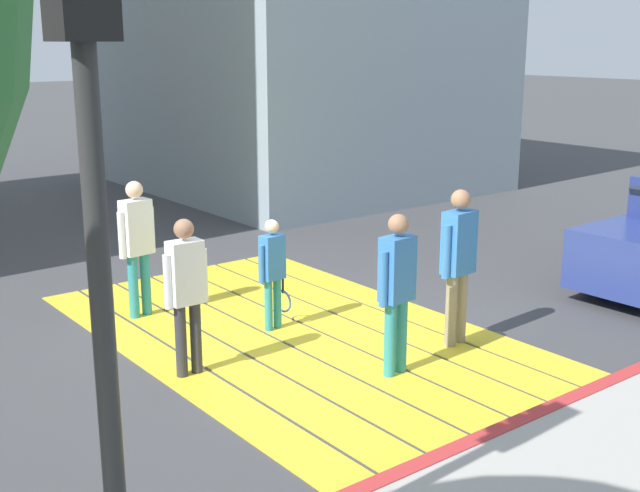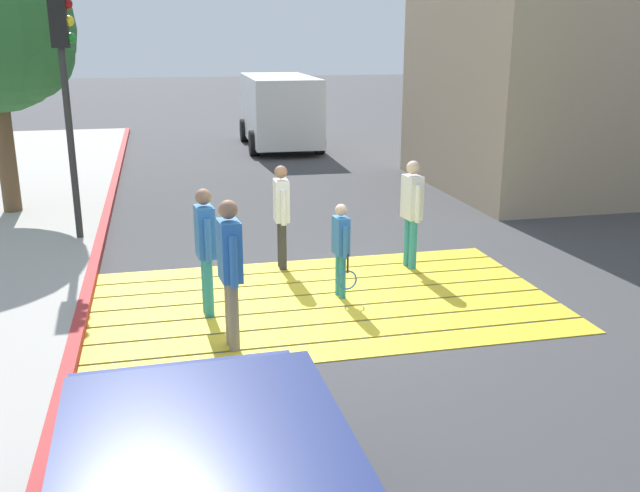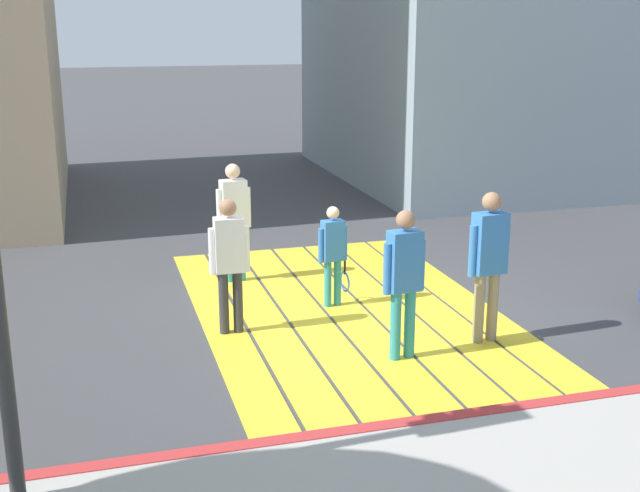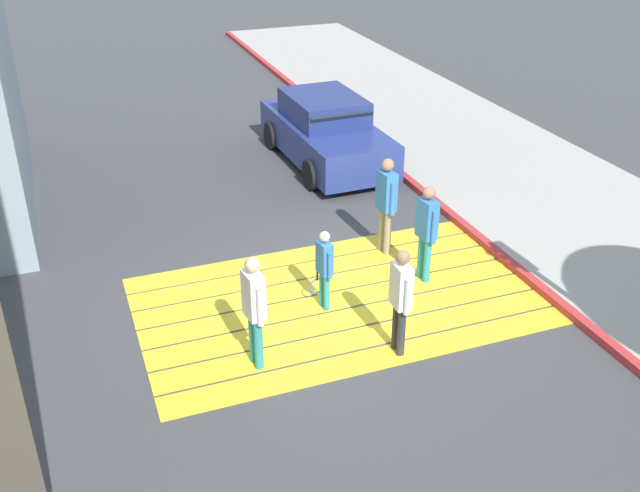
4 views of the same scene
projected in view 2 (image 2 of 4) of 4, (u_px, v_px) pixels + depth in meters
The scene contains 10 objects.
ground_plane at pixel (323, 301), 9.90m from camera, with size 120.00×120.00×0.00m, color #424244.
crosswalk_stripes at pixel (323, 301), 9.90m from camera, with size 6.40×3.80×0.01m.
curb_painted at pixel (81, 317), 9.18m from camera, with size 0.16×40.00×0.13m, color #BC3333.
van_down_street at pixel (279, 109), 23.42m from camera, with size 2.49×5.27×2.35m.
traffic_light_corner at pixel (65, 70), 11.84m from camera, with size 0.39×0.28×4.24m.
pedestrian_adult_lead at pixel (230, 264), 8.13m from camera, with size 0.27×0.53×1.81m.
pedestrian_adult_trailing at pixel (412, 207), 11.07m from camera, with size 0.27×0.50×1.74m.
pedestrian_adult_side at pixel (281, 210), 11.04m from camera, with size 0.22×0.49×1.67m.
pedestrian_teen_behind at pixel (205, 243), 9.15m from camera, with size 0.26×0.50×1.72m.
pedestrian_child_with_racket at pixel (341, 245), 9.84m from camera, with size 0.30×0.42×1.36m.
Camera 2 is at (-2.14, -9.02, 3.57)m, focal length 39.50 mm.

